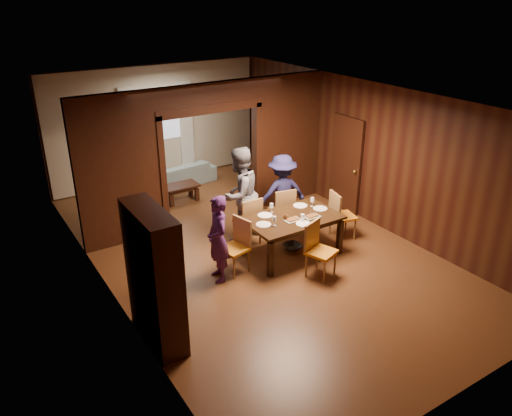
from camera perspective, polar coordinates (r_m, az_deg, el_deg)
floor at (r=9.58m, az=-0.33°, el=-4.66°), size 9.00×9.00×0.00m
ceiling at (r=8.56m, az=-0.37°, el=12.60°), size 5.50×9.00×0.02m
room_walls at (r=10.51m, az=-5.88°, el=6.81°), size 5.52×9.01×2.90m
person_purple at (r=8.31m, az=-4.38°, el=-3.56°), size 0.45×0.61×1.52m
person_grey at (r=9.57m, az=-1.90°, el=1.54°), size 1.10×0.98×1.88m
person_navy at (r=10.03m, az=2.98°, el=1.73°), size 1.13×0.80×1.59m
sofa at (r=12.67m, az=-8.94°, el=3.82°), size 1.96×0.93×0.55m
serving_bowl at (r=9.23m, az=4.29°, el=-0.30°), size 0.36×0.36×0.09m
dining_table at (r=9.26m, az=4.08°, el=-3.14°), size 1.72×1.07×0.76m
coffee_table at (r=11.71m, az=-8.55°, el=1.72°), size 0.80×0.50×0.40m
chair_left at (r=8.63m, az=-2.53°, el=-4.48°), size 0.53×0.53×0.97m
chair_right at (r=9.95m, az=9.94°, el=-0.77°), size 0.53×0.53×0.97m
chair_far_l at (r=9.59m, az=-1.00°, el=-1.37°), size 0.45×0.45×0.97m
chair_far_r at (r=10.03m, az=2.90°, el=-0.18°), size 0.52×0.52×0.97m
chair_near at (r=8.58m, az=7.49°, el=-4.83°), size 0.56×0.56×0.97m
hutch at (r=6.94m, az=-11.56°, el=-7.78°), size 0.40×1.20×2.00m
door_right at (r=11.04m, az=10.22°, el=4.92°), size 0.06×0.90×2.10m
window_far at (r=12.71m, az=-11.27°, el=10.44°), size 1.20×0.03×1.30m
curtain_left at (r=12.55m, az=-14.23°, el=7.86°), size 0.35×0.06×2.40m
curtain_right at (r=13.07m, az=-7.97°, el=9.00°), size 0.35×0.06×2.40m
plate_left at (r=8.77m, az=0.88°, el=-1.90°), size 0.27×0.27×0.01m
plate_far_l at (r=9.11m, az=1.04°, el=-0.83°), size 0.27×0.27×0.01m
plate_far_r at (r=9.55m, az=5.08°, el=0.28°), size 0.27×0.27×0.01m
plate_right at (r=9.46m, az=7.34°, el=-0.06°), size 0.27×0.27×0.01m
plate_near at (r=8.83m, az=5.45°, el=-1.81°), size 0.27×0.27×0.01m
platter_a at (r=8.94m, az=4.19°, el=-1.32°), size 0.30×0.20×0.04m
platter_b at (r=9.11m, az=6.42°, el=-0.93°), size 0.30×0.20×0.04m
wineglass_left at (r=8.70m, az=2.11°, el=-1.50°), size 0.08×0.08×0.18m
wineglass_far at (r=9.21m, az=1.78°, el=0.00°), size 0.08×0.08×0.18m
wineglass_right at (r=9.52m, az=6.45°, el=0.69°), size 0.08×0.08×0.18m
tumbler at (r=8.90m, az=5.34°, el=-1.13°), size 0.07×0.07×0.14m
condiment_jar at (r=8.94m, az=3.40°, el=-1.04°), size 0.08×0.08×0.11m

